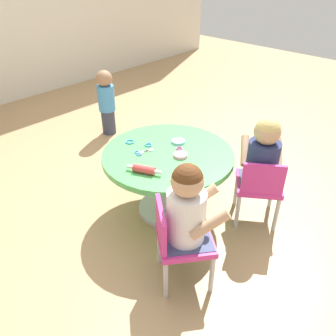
# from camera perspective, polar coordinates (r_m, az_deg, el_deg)

# --- Properties ---
(ground_plane) EXTENTS (10.00, 10.00, 0.00)m
(ground_plane) POSITION_cam_1_polar(r_m,az_deg,el_deg) (2.61, -0.00, -6.87)
(ground_plane) COLOR tan
(craft_table) EXTENTS (0.90, 0.90, 0.50)m
(craft_table) POSITION_cam_1_polar(r_m,az_deg,el_deg) (2.39, -0.00, 0.16)
(craft_table) COLOR silver
(craft_table) RESTS_ON ground
(child_chair_left) EXTENTS (0.42, 0.42, 0.54)m
(child_chair_left) POSITION_cam_1_polar(r_m,az_deg,el_deg) (1.94, 1.86, -11.78)
(child_chair_left) COLOR #B7B7BC
(child_chair_left) RESTS_ON ground
(seated_child_left) EXTENTS (0.44, 0.42, 0.51)m
(seated_child_left) POSITION_cam_1_polar(r_m,az_deg,el_deg) (1.79, 3.25, -6.48)
(seated_child_left) COLOR #3F4772
(seated_child_left) RESTS_ON ground
(child_chair_right) EXTENTS (0.42, 0.42, 0.54)m
(child_chair_right) POSITION_cam_1_polar(r_m,az_deg,el_deg) (2.41, 14.93, -2.83)
(child_chair_right) COLOR #B7B7BC
(child_chair_right) RESTS_ON ground
(seated_child_right) EXTENTS (0.44, 0.42, 0.51)m
(seated_child_right) POSITION_cam_1_polar(r_m,az_deg,el_deg) (2.33, 15.62, 2.28)
(seated_child_right) COLOR #3F4772
(seated_child_right) RESTS_ON ground
(toddler_standing) EXTENTS (0.17, 0.17, 0.67)m
(toddler_standing) POSITION_cam_1_polar(r_m,az_deg,el_deg) (3.59, -10.23, 10.96)
(toddler_standing) COLOR #33384C
(toddler_standing) RESTS_ON ground
(rolling_pin) EXTENTS (0.12, 0.22, 0.05)m
(rolling_pin) POSITION_cam_1_polar(r_m,az_deg,el_deg) (2.11, -4.02, -0.24)
(rolling_pin) COLOR #D83F3F
(rolling_pin) RESTS_ON craft_table
(craft_scissors) EXTENTS (0.14, 0.10, 0.01)m
(craft_scissors) POSITION_cam_1_polar(r_m,az_deg,el_deg) (2.33, -4.42, 2.61)
(craft_scissors) COLOR silver
(craft_scissors) RESTS_ON craft_table
(playdough_blob_0) EXTENTS (0.10, 0.10, 0.02)m
(playdough_blob_0) POSITION_cam_1_polar(r_m,az_deg,el_deg) (2.45, 1.72, 4.44)
(playdough_blob_0) COLOR #8CCCF2
(playdough_blob_0) RESTS_ON craft_table
(playdough_blob_1) EXTENTS (0.09, 0.09, 0.02)m
(playdough_blob_1) POSITION_cam_1_polar(r_m,az_deg,el_deg) (2.28, 2.11, 2.15)
(playdough_blob_1) COLOR pink
(playdough_blob_1) RESTS_ON craft_table
(cookie_cutter_0) EXTENTS (0.05, 0.05, 0.01)m
(cookie_cutter_0) POSITION_cam_1_polar(r_m,az_deg,el_deg) (2.37, 1.91, 3.26)
(cookie_cutter_0) COLOR #D83FA5
(cookie_cutter_0) RESTS_ON craft_table
(cookie_cutter_1) EXTENTS (0.05, 0.05, 0.01)m
(cookie_cutter_1) POSITION_cam_1_polar(r_m,az_deg,el_deg) (2.42, -3.30, 3.87)
(cookie_cutter_1) COLOR #3F99D8
(cookie_cutter_1) RESTS_ON craft_table
(cookie_cutter_2) EXTENTS (0.06, 0.06, 0.01)m
(cookie_cutter_2) POSITION_cam_1_polar(r_m,az_deg,el_deg) (2.47, -6.35, 4.36)
(cookie_cutter_2) COLOR #3F99D8
(cookie_cutter_2) RESTS_ON craft_table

